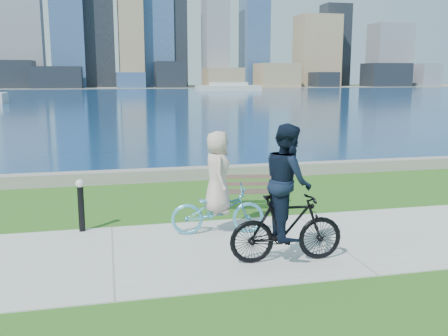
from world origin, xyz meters
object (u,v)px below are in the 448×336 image
(bollard_lamp, at_px, (81,202))
(park_bench, at_px, (248,189))
(cyclist_woman, at_px, (218,196))
(cyclist_man, at_px, (287,205))

(bollard_lamp, bearing_deg, park_bench, 14.21)
(bollard_lamp, relative_size, cyclist_woman, 0.53)
(park_bench, height_order, cyclist_man, cyclist_man)
(park_bench, bearing_deg, bollard_lamp, -155.53)
(bollard_lamp, relative_size, cyclist_man, 0.47)
(bollard_lamp, xyz_separation_m, cyclist_man, (3.38, -2.48, 0.37))
(bollard_lamp, height_order, cyclist_man, cyclist_man)
(park_bench, xyz_separation_m, cyclist_woman, (-1.10, -1.69, 0.29))
(bollard_lamp, xyz_separation_m, cyclist_woman, (2.60, -0.76, 0.15))
(cyclist_woman, relative_size, cyclist_man, 0.88)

